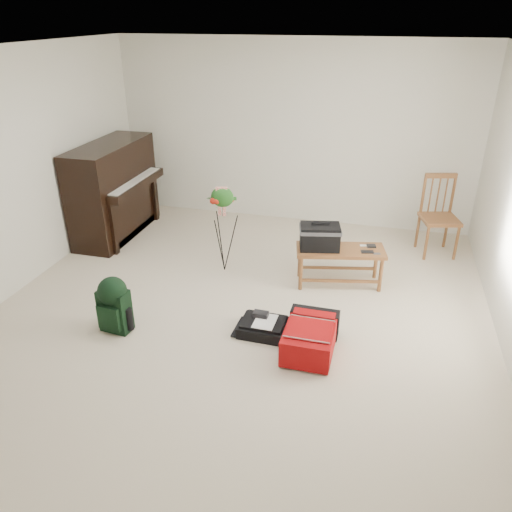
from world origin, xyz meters
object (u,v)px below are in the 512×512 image
(dining_chair, at_px, (440,217))
(green_backpack, at_px, (114,302))
(red_suitcase, at_px, (311,334))
(flower_stand, at_px, (223,230))
(black_duffel, at_px, (264,326))
(bench, at_px, (327,239))
(piano, at_px, (115,192))

(dining_chair, xyz_separation_m, green_backpack, (-3.08, -2.60, -0.17))
(dining_chair, bearing_deg, red_suitcase, -131.64)
(dining_chair, relative_size, flower_stand, 0.94)
(red_suitcase, height_order, black_duffel, red_suitcase)
(black_duffel, bearing_deg, red_suitcase, -13.24)
(bench, height_order, red_suitcase, bench)
(black_duffel, height_order, flower_stand, flower_stand)
(red_suitcase, distance_m, black_duffel, 0.50)
(flower_stand, bearing_deg, piano, 145.11)
(flower_stand, bearing_deg, red_suitcase, -59.57)
(red_suitcase, xyz_separation_m, green_backpack, (-1.86, -0.19, 0.17))
(piano, relative_size, black_duffel, 3.26)
(black_duffel, relative_size, flower_stand, 0.43)
(black_duffel, xyz_separation_m, green_backpack, (-1.39, -0.31, 0.24))
(bench, bearing_deg, red_suitcase, -99.84)
(red_suitcase, distance_m, flower_stand, 1.81)
(piano, height_order, dining_chair, piano)
(black_duffel, bearing_deg, bench, 71.34)
(piano, bearing_deg, bench, -12.48)
(piano, height_order, red_suitcase, piano)
(bench, distance_m, red_suitcase, 1.34)
(flower_stand, bearing_deg, green_backpack, -127.29)
(black_duffel, distance_m, flower_stand, 1.44)
(flower_stand, bearing_deg, bench, -13.12)
(black_duffel, height_order, green_backpack, green_backpack)
(piano, relative_size, red_suitcase, 2.30)
(dining_chair, bearing_deg, black_duffel, -141.33)
(red_suitcase, bearing_deg, bench, 92.90)
(bench, relative_size, green_backpack, 1.81)
(dining_chair, relative_size, red_suitcase, 1.53)
(dining_chair, distance_m, black_duffel, 2.88)
(bench, relative_size, red_suitcase, 1.57)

